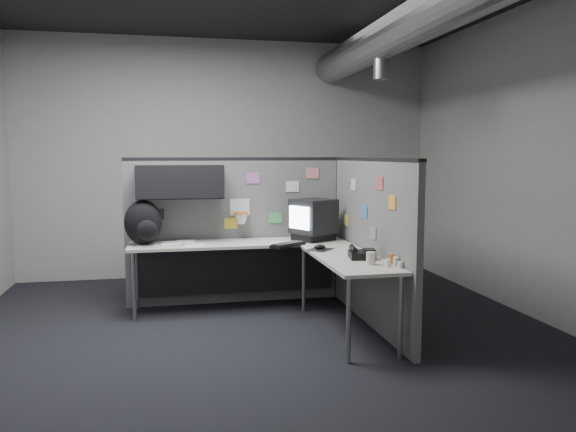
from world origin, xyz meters
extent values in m
cube|color=black|center=(0.00, 0.00, -0.01)|extent=(5.60, 5.60, 0.01)
cube|color=#9E9E99|center=(0.00, 2.80, 1.60)|extent=(5.60, 0.01, 3.20)
cube|color=#9E9E99|center=(0.00, -2.80, 1.60)|extent=(5.60, 0.01, 3.20)
cube|color=#9E9E99|center=(2.80, 0.00, 1.60)|extent=(0.01, 5.60, 3.20)
cylinder|color=slate|center=(1.40, 0.00, 2.85)|extent=(0.40, 5.49, 0.40)
cylinder|color=slate|center=(1.40, 0.80, 2.60)|extent=(0.16, 0.16, 0.30)
cube|color=#5D5F5D|center=(-0.08, 1.30, 0.80)|extent=(2.43, 0.06, 1.60)
cube|color=black|center=(-0.08, 1.30, 1.61)|extent=(2.43, 0.07, 0.03)
cube|color=black|center=(1.10, 1.30, 0.80)|extent=(0.07, 0.07, 1.60)
cube|color=black|center=(-0.70, 1.10, 1.38)|extent=(0.90, 0.35, 0.35)
cube|color=black|center=(-0.70, 0.93, 1.38)|extent=(0.90, 0.02, 0.33)
cube|color=silver|center=(-0.05, 1.26, 1.08)|extent=(0.22, 0.02, 0.18)
torus|color=#D85914|center=(-0.05, 1.17, 1.02)|extent=(0.16, 0.16, 0.01)
cone|color=white|center=(-0.05, 1.17, 0.96)|extent=(0.14, 0.14, 0.11)
cube|color=#26262D|center=(-0.95, 1.26, 1.02)|extent=(0.15, 0.01, 0.12)
cube|color=#B266B2|center=(0.10, 1.26, 1.40)|extent=(0.15, 0.01, 0.12)
cube|color=#4CB266|center=(0.35, 1.26, 0.95)|extent=(0.15, 0.01, 0.12)
cube|color=silver|center=(0.55, 1.26, 1.30)|extent=(0.15, 0.01, 0.12)
cube|color=#D87F7F|center=(0.78, 1.26, 1.45)|extent=(0.15, 0.01, 0.12)
cube|color=gold|center=(-0.15, 1.26, 0.90)|extent=(0.15, 0.01, 0.12)
cube|color=#5D5F5D|center=(1.10, 0.22, 0.80)|extent=(0.06, 2.23, 1.60)
cube|color=black|center=(1.10, 0.22, 1.61)|extent=(0.07, 2.23, 0.03)
cube|color=silver|center=(1.06, 0.65, 1.35)|extent=(0.01, 0.15, 0.12)
cube|color=#337FCC|center=(1.06, 0.30, 1.10)|extent=(0.01, 0.15, 0.12)
cube|color=#CC4C4C|center=(1.06, -0.10, 1.40)|extent=(0.01, 0.15, 0.12)
cube|color=#E5D84C|center=(1.06, 0.90, 0.95)|extent=(0.01, 0.15, 0.12)
cube|color=orange|center=(1.06, -0.40, 1.25)|extent=(0.01, 0.15, 0.12)
cube|color=gray|center=(1.06, 0.05, 0.92)|extent=(0.01, 0.15, 0.12)
cube|color=beige|center=(-0.10, 0.98, 0.71)|extent=(2.30, 0.56, 0.03)
cube|color=beige|center=(0.78, -0.07, 0.71)|extent=(0.56, 1.55, 0.03)
cube|color=black|center=(-0.10, 1.20, 0.40)|extent=(2.18, 0.02, 0.55)
cylinder|color=gray|center=(-1.18, 0.76, 0.35)|extent=(0.04, 0.04, 0.70)
cylinder|color=gray|center=(-1.18, 1.20, 0.35)|extent=(0.04, 0.04, 0.70)
cylinder|color=gray|center=(0.56, 0.76, 0.35)|extent=(0.04, 0.04, 0.70)
cylinder|color=gray|center=(0.56, -0.78, 0.35)|extent=(0.04, 0.04, 0.70)
cylinder|color=gray|center=(1.00, -0.78, 0.35)|extent=(0.04, 0.04, 0.70)
cube|color=black|center=(0.72, 0.96, 0.77)|extent=(0.49, 0.47, 0.07)
cube|color=black|center=(0.72, 0.96, 0.99)|extent=(0.53, 0.53, 0.37)
cube|color=white|center=(0.53, 0.86, 0.99)|extent=(0.16, 0.28, 0.24)
cube|color=black|center=(0.36, 0.61, 0.74)|extent=(0.41, 0.36, 0.03)
cube|color=black|center=(0.36, 0.61, 0.76)|extent=(0.37, 0.32, 0.01)
cube|color=black|center=(0.62, 0.34, 0.73)|extent=(0.31, 0.31, 0.01)
ellipsoid|color=black|center=(0.62, 0.34, 0.76)|extent=(0.12, 0.08, 0.05)
cube|color=black|center=(0.87, -0.18, 0.76)|extent=(0.26, 0.27, 0.07)
cylinder|color=black|center=(0.80, -0.16, 0.82)|extent=(0.08, 0.22, 0.05)
cube|color=black|center=(0.93, -0.21, 0.81)|extent=(0.12, 0.15, 0.02)
cylinder|color=silver|center=(1.04, -0.57, 0.77)|extent=(0.06, 0.06, 0.08)
cylinder|color=silver|center=(0.96, -0.60, 0.76)|extent=(0.06, 0.06, 0.07)
cylinder|color=silver|center=(1.04, -0.65, 0.76)|extent=(0.05, 0.05, 0.05)
cylinder|color=#D85914|center=(1.03, -0.51, 0.77)|extent=(0.06, 0.06, 0.09)
cylinder|color=beige|center=(0.85, -0.48, 0.78)|extent=(0.09, 0.09, 0.11)
cube|color=white|center=(-0.57, 0.87, 0.73)|extent=(0.21, 0.29, 0.00)
cube|color=white|center=(-0.80, 1.03, 0.73)|extent=(0.21, 0.29, 0.00)
cube|color=white|center=(-1.04, 0.94, 0.74)|extent=(0.21, 0.29, 0.00)
cube|color=white|center=(-0.66, 1.07, 0.74)|extent=(0.21, 0.29, 0.00)
ellipsoid|color=black|center=(-1.08, 1.01, 0.96)|extent=(0.40, 0.30, 0.47)
ellipsoid|color=black|center=(-1.04, 0.85, 0.90)|extent=(0.22, 0.13, 0.21)
camera|label=1|loc=(-0.80, -4.92, 1.66)|focal=35.00mm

